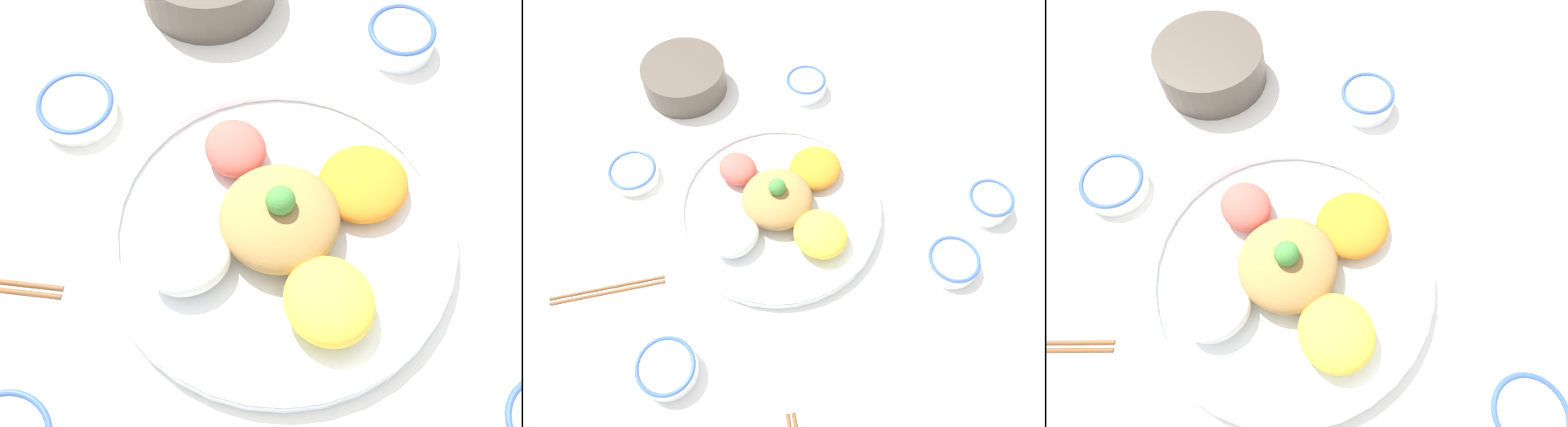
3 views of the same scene
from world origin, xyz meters
TOP-DOWN VIEW (x-y plane):
  - ground_plane at (0.00, 0.00)m, footprint 2.40×2.40m
  - salad_platter at (-0.03, -0.03)m, footprint 0.41×0.41m
  - sauce_bowl_red at (-0.19, 0.27)m, footprint 0.10×0.10m
  - rice_bowl_plain at (0.13, -0.29)m, footprint 0.10×0.10m
  - sauce_bowl_far at (-0.29, -0.23)m, footprint 0.09×0.09m
  - side_serving_bowl at (-0.10, -0.42)m, footprint 0.19×0.19m
  - serving_spoon_main at (-0.43, 0.05)m, footprint 0.12×0.08m

SIDE VIEW (x-z plane):
  - ground_plane at x=0.00m, z-range 0.00..0.00m
  - serving_spoon_main at x=-0.43m, z-range 0.00..0.01m
  - rice_bowl_plain at x=0.13m, z-range 0.00..0.03m
  - sauce_bowl_red at x=-0.19m, z-range 0.00..0.04m
  - sauce_bowl_far at x=-0.29m, z-range 0.00..0.04m
  - salad_platter at x=-0.03m, z-range -0.03..0.08m
  - side_serving_bowl at x=-0.10m, z-range 0.00..0.07m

